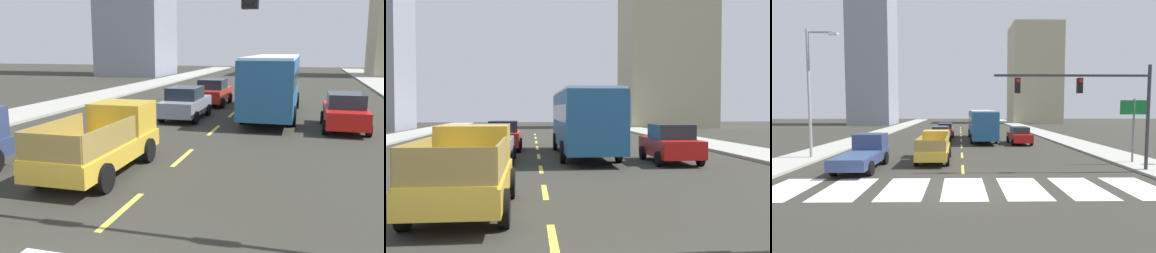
# 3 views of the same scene
# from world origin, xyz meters

# --- Properties ---
(sidewalk_right) EXTENTS (3.33, 110.00, 0.15)m
(sidewalk_right) POSITION_xyz_m (11.41, 18.00, 0.07)
(sidewalk_right) COLOR #A1A196
(sidewalk_right) RESTS_ON ground
(lane_dash_0) EXTENTS (0.16, 2.40, 0.01)m
(lane_dash_0) POSITION_xyz_m (0.00, 4.00, 0.00)
(lane_dash_0) COLOR #DECB46
(lane_dash_0) RESTS_ON ground
(lane_dash_1) EXTENTS (0.16, 2.40, 0.01)m
(lane_dash_1) POSITION_xyz_m (0.00, 9.00, 0.00)
(lane_dash_1) COLOR #DECB46
(lane_dash_1) RESTS_ON ground
(lane_dash_2) EXTENTS (0.16, 2.40, 0.01)m
(lane_dash_2) POSITION_xyz_m (0.00, 14.00, 0.00)
(lane_dash_2) COLOR #DECB46
(lane_dash_2) RESTS_ON ground
(lane_dash_3) EXTENTS (0.16, 2.40, 0.01)m
(lane_dash_3) POSITION_xyz_m (0.00, 19.00, 0.00)
(lane_dash_3) COLOR #DECB46
(lane_dash_3) RESTS_ON ground
(lane_dash_4) EXTENTS (0.16, 2.40, 0.01)m
(lane_dash_4) POSITION_xyz_m (0.00, 24.00, 0.00)
(lane_dash_4) COLOR #DECB46
(lane_dash_4) RESTS_ON ground
(lane_dash_5) EXTENTS (0.16, 2.40, 0.01)m
(lane_dash_5) POSITION_xyz_m (0.00, 29.00, 0.00)
(lane_dash_5) COLOR #DECB46
(lane_dash_5) RESTS_ON ground
(lane_dash_6) EXTENTS (0.16, 2.40, 0.01)m
(lane_dash_6) POSITION_xyz_m (0.00, 34.00, 0.00)
(lane_dash_6) COLOR #DECB46
(lane_dash_6) RESTS_ON ground
(lane_dash_7) EXTENTS (0.16, 2.40, 0.01)m
(lane_dash_7) POSITION_xyz_m (0.00, 39.00, 0.00)
(lane_dash_7) COLOR #DECB46
(lane_dash_7) RESTS_ON ground
(pickup_stakebed) EXTENTS (2.18, 5.20, 1.96)m
(pickup_stakebed) POSITION_xyz_m (-1.91, 7.03, 0.94)
(pickup_stakebed) COLOR gold
(pickup_stakebed) RESTS_ON ground
(city_bus) EXTENTS (2.72, 10.80, 3.32)m
(city_bus) POSITION_xyz_m (2.26, 18.94, 1.95)
(city_bus) COLOR #215688
(city_bus) RESTS_ON ground
(sedan_mid) EXTENTS (2.02, 4.40, 1.72)m
(sedan_mid) POSITION_xyz_m (-2.13, 16.66, 0.86)
(sedan_mid) COLOR gray
(sedan_mid) RESTS_ON ground
(sedan_near_right) EXTENTS (2.02, 4.40, 1.72)m
(sedan_near_right) POSITION_xyz_m (-1.93, 22.47, 0.86)
(sedan_near_right) COLOR red
(sedan_near_right) RESTS_ON ground
(sedan_near_left) EXTENTS (2.02, 4.40, 1.72)m
(sedan_near_left) POSITION_xyz_m (5.80, 15.70, 0.86)
(sedan_near_left) COLOR red
(sedan_near_left) RESTS_ON ground
(tower_tall_centre) EXTENTS (11.28, 9.43, 22.94)m
(tower_tall_centre) POSITION_xyz_m (17.59, 55.78, 11.47)
(tower_tall_centre) COLOR tan
(tower_tall_centre) RESTS_ON ground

